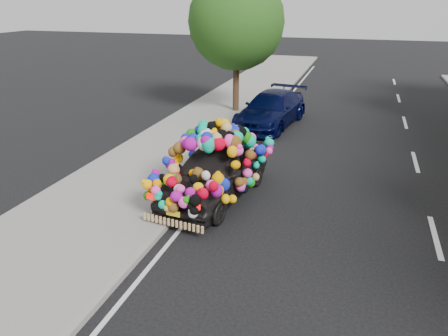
% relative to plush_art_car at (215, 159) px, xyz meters
% --- Properties ---
extents(ground, '(100.00, 100.00, 0.00)m').
position_rel_plush_art_car_xyz_m(ground, '(1.80, -0.55, -1.06)').
color(ground, black).
rests_on(ground, ground).
extents(sidewalk, '(4.00, 60.00, 0.12)m').
position_rel_plush_art_car_xyz_m(sidewalk, '(-2.50, -0.55, -1.00)').
color(sidewalk, gray).
rests_on(sidewalk, ground).
extents(kerb, '(0.15, 60.00, 0.13)m').
position_rel_plush_art_car_xyz_m(kerb, '(-0.55, -0.55, -1.00)').
color(kerb, gray).
rests_on(kerb, ground).
extents(lane_markings, '(6.00, 50.00, 0.01)m').
position_rel_plush_art_car_xyz_m(lane_markings, '(5.40, -0.55, -1.06)').
color(lane_markings, silver).
rests_on(lane_markings, ground).
extents(tree_near_sidewalk, '(4.20, 4.20, 6.13)m').
position_rel_plush_art_car_xyz_m(tree_near_sidewalk, '(-2.00, 8.95, 2.96)').
color(tree_near_sidewalk, '#332114').
rests_on(tree_near_sidewalk, ground).
extents(plush_art_car, '(2.63, 4.65, 2.08)m').
position_rel_plush_art_car_xyz_m(plush_art_car, '(0.00, 0.00, 0.00)').
color(plush_art_car, black).
rests_on(plush_art_car, ground).
extents(navy_sedan, '(2.61, 4.96, 1.37)m').
position_rel_plush_art_car_xyz_m(navy_sedan, '(0.00, 7.29, -0.38)').
color(navy_sedan, black).
rests_on(navy_sedan, ground).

